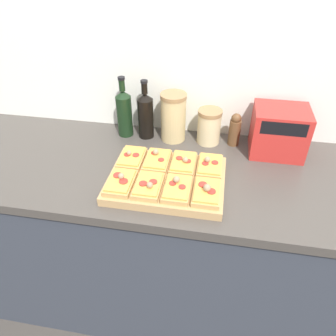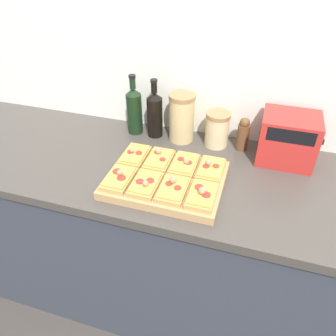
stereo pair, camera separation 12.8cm
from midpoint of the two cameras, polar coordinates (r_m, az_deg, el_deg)
The scene contains 17 objects.
wall_back at distance 1.53m, azimuth 7.10°, elevation 18.08°, with size 6.00×0.06×2.50m.
kitchen_counter at distance 1.68m, azimuth 2.60°, elevation -12.55°, with size 2.63×0.67×0.91m.
cutting_board at distance 1.28m, azimuth 2.47°, elevation -2.20°, with size 0.45×0.34×0.03m, color tan.
pizza_slice_back_left at distance 1.36m, azimuth -3.14°, elevation 2.13°, with size 0.10×0.15×0.05m.
pizza_slice_back_midleft at distance 1.34m, azimuth 1.19°, elevation 1.40°, with size 0.10×0.15×0.05m.
pizza_slice_back_midright at distance 1.32m, azimuth 5.69°, elevation 0.55°, with size 0.10×0.15×0.05m.
pizza_slice_back_right at distance 1.31m, azimuth 10.25°, elevation -0.25°, with size 0.10×0.15×0.05m.
pizza_slice_front_left at distance 1.24m, azimuth -5.65°, elevation -1.92°, with size 0.10×0.15×0.05m.
pizza_slice_front_midleft at distance 1.21m, azimuth -0.95°, elevation -2.90°, with size 0.10×0.15×0.05m.
pizza_slice_front_midright at distance 1.19m, azimuth 3.97°, elevation -3.80°, with size 0.10×0.15×0.05m.
pizza_slice_front_right at distance 1.18m, azimuth 9.05°, elevation -4.79°, with size 0.10×0.15×0.06m.
olive_oil_bottle at distance 1.57m, azimuth -3.54°, elevation 10.00°, with size 0.07×0.07×0.29m.
wine_bottle at distance 1.54m, azimuth 0.08°, elevation 9.41°, with size 0.07×0.07×0.28m.
grain_jar_tall at distance 1.51m, azimuth 4.86°, elevation 8.67°, with size 0.12×0.12×0.23m.
grain_jar_short at distance 1.51m, azimuth 10.98°, elevation 6.58°, with size 0.11×0.11×0.16m.
pepper_mill at distance 1.51m, azimuth 15.34°, elevation 5.62°, with size 0.05×0.05×0.16m.
toaster_oven at distance 1.48m, azimuth 22.52°, elevation 4.66°, with size 0.25×0.19×0.21m.
Camera 2 is at (0.32, -0.74, 1.73)m, focal length 35.00 mm.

